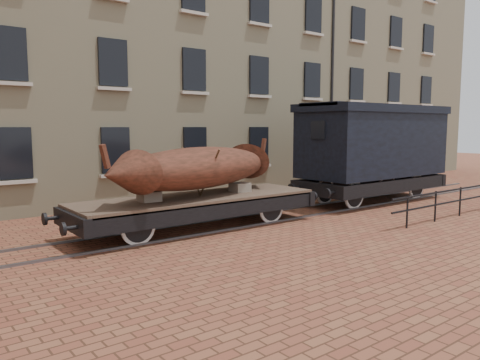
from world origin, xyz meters
TOP-DOWN VIEW (x-y plane):
  - ground at (0.00, 0.00)m, footprint 90.00×90.00m
  - warehouse_cream at (3.00, 9.99)m, footprint 40.00×10.19m
  - rail_track at (0.00, 0.00)m, footprint 30.00×1.52m
  - flatcar_wagon at (-2.06, -0.00)m, footprint 8.48×2.30m
  - iron_boat at (-1.98, -0.00)m, footprint 7.01×3.54m
  - goods_van at (6.44, 0.00)m, footprint 7.62×2.78m

SIDE VIEW (x-z plane):
  - ground at x=0.00m, z-range 0.00..0.00m
  - rail_track at x=0.00m, z-range 0.00..0.06m
  - flatcar_wagon at x=-2.06m, z-range 0.16..1.44m
  - iron_boat at x=-1.98m, z-range 1.02..2.69m
  - goods_van at x=6.44m, z-range 0.50..4.44m
  - warehouse_cream at x=3.00m, z-range 0.00..14.00m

